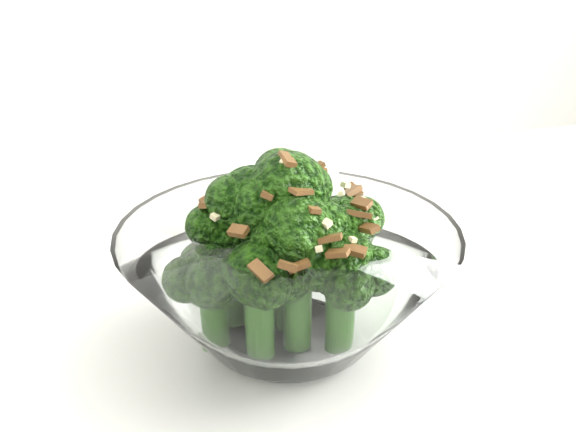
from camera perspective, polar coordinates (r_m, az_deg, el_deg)
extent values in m
cube|color=white|center=(0.48, 10.32, -14.73)|extent=(1.24, 0.86, 0.04)
cylinder|color=white|center=(0.50, 0.00, -8.64)|extent=(0.08, 0.08, 0.01)
cylinder|color=#2A5B18|center=(0.49, -4.07, -5.04)|extent=(0.02, 0.02, 0.05)
sphere|color=#275A10|center=(0.47, -4.20, -1.25)|extent=(0.04, 0.04, 0.04)
cylinder|color=#2A5B18|center=(0.48, 0.00, -3.96)|extent=(0.02, 0.02, 0.08)
sphere|color=#275A10|center=(0.46, 0.00, 1.71)|extent=(0.05, 0.05, 0.05)
cylinder|color=#2A5B18|center=(0.48, -2.39, -4.17)|extent=(0.02, 0.02, 0.07)
sphere|color=#275A10|center=(0.46, -2.49, 0.83)|extent=(0.05, 0.05, 0.05)
cylinder|color=#2A5B18|center=(0.47, -5.23, -7.30)|extent=(0.02, 0.02, 0.04)
sphere|color=#275A10|center=(0.46, -5.37, -4.32)|extent=(0.04, 0.04, 0.04)
cylinder|color=#2A5B18|center=(0.46, 3.74, -7.15)|extent=(0.02, 0.02, 0.05)
sphere|color=#275A10|center=(0.45, 3.86, -3.43)|extent=(0.04, 0.04, 0.04)
cylinder|color=#2A5B18|center=(0.46, 0.67, -5.96)|extent=(0.02, 0.02, 0.07)
sphere|color=#275A10|center=(0.44, 0.70, -1.04)|extent=(0.04, 0.04, 0.04)
cylinder|color=#2A5B18|center=(0.49, 3.68, -4.81)|extent=(0.02, 0.02, 0.05)
sphere|color=#275A10|center=(0.47, 3.80, -0.92)|extent=(0.04, 0.04, 0.04)
cylinder|color=#2A5B18|center=(0.52, 3.76, -3.94)|extent=(0.02, 0.02, 0.04)
sphere|color=#275A10|center=(0.51, 3.84, -1.10)|extent=(0.04, 0.04, 0.04)
cylinder|color=#2A5B18|center=(0.46, -2.02, -7.67)|extent=(0.02, 0.02, 0.05)
sphere|color=#275A10|center=(0.44, -2.09, -4.08)|extent=(0.04, 0.04, 0.04)
cylinder|color=#2A5B18|center=(0.52, -0.57, -3.60)|extent=(0.02, 0.02, 0.04)
sphere|color=#275A10|center=(0.51, -0.58, -0.67)|extent=(0.04, 0.04, 0.04)
cube|color=brown|center=(0.41, -0.01, -3.58)|extent=(0.01, 0.01, 0.01)
cube|color=brown|center=(0.46, -3.04, 3.03)|extent=(0.01, 0.01, 0.01)
cube|color=brown|center=(0.48, 4.50, 1.74)|extent=(0.01, 0.01, 0.01)
cube|color=brown|center=(0.50, -0.31, 2.62)|extent=(0.01, 0.01, 0.01)
cube|color=brown|center=(0.43, 0.94, 1.80)|extent=(0.01, 0.01, 0.00)
cube|color=brown|center=(0.46, 1.94, 3.42)|extent=(0.01, 0.01, 0.01)
cube|color=brown|center=(0.43, 2.92, -1.61)|extent=(0.02, 0.01, 0.01)
cube|color=brown|center=(0.44, -0.05, 4.06)|extent=(0.01, 0.02, 0.01)
cube|color=brown|center=(0.44, 5.76, -0.88)|extent=(0.01, 0.01, 0.01)
cube|color=brown|center=(0.43, 4.77, -2.44)|extent=(0.01, 0.01, 0.01)
cube|color=brown|center=(0.48, 1.28, 2.99)|extent=(0.01, 0.01, 0.01)
cube|color=brown|center=(0.45, 5.09, 0.13)|extent=(0.02, 0.01, 0.01)
cube|color=brown|center=(0.50, -1.36, 2.63)|extent=(0.02, 0.01, 0.01)
cube|color=brown|center=(0.42, 3.56, -2.65)|extent=(0.01, 0.01, 0.01)
cube|color=brown|center=(0.47, 5.60, 0.43)|extent=(0.01, 0.02, 0.01)
cube|color=brown|center=(0.47, -0.04, 3.57)|extent=(0.01, 0.01, 0.01)
cube|color=brown|center=(0.46, 2.44, 2.94)|extent=(0.01, 0.01, 0.01)
cube|color=brown|center=(0.44, 0.49, 2.55)|extent=(0.01, 0.01, 0.01)
cube|color=brown|center=(0.48, -5.69, 0.88)|extent=(0.01, 0.01, 0.01)
cube|color=brown|center=(0.42, -1.96, -3.92)|extent=(0.01, 0.02, 0.01)
cube|color=brown|center=(0.49, 1.34, 2.75)|extent=(0.01, 0.01, 0.00)
cube|color=brown|center=(0.43, 1.64, 0.66)|extent=(0.01, 0.02, 0.00)
cube|color=brown|center=(0.49, 1.26, 2.70)|extent=(0.01, 0.01, 0.01)
cube|color=brown|center=(0.48, 1.40, 3.28)|extent=(0.01, 0.02, 0.01)
cube|color=brown|center=(0.46, 5.26, 0.91)|extent=(0.01, 0.01, 0.01)
cube|color=brown|center=(0.50, -4.87, 1.30)|extent=(0.02, 0.02, 0.01)
cube|color=brown|center=(0.48, -2.17, 2.88)|extent=(0.01, 0.01, 0.01)
cube|color=brown|center=(0.49, 4.69, 1.80)|extent=(0.01, 0.01, 0.01)
cube|color=brown|center=(0.42, 0.78, -3.57)|extent=(0.01, 0.01, 0.01)
cube|color=brown|center=(0.43, -3.55, -1.07)|extent=(0.01, 0.01, 0.01)
cube|color=brown|center=(0.44, -1.42, 1.55)|extent=(0.01, 0.01, 0.01)
cube|color=brown|center=(0.46, -5.44, 0.74)|extent=(0.02, 0.01, 0.01)
cube|color=beige|center=(0.42, 2.21, -2.34)|extent=(0.01, 0.01, 0.00)
cube|color=beige|center=(0.44, 0.35, 3.53)|extent=(0.01, 0.01, 0.01)
cube|color=beige|center=(0.44, -0.29, 3.80)|extent=(0.01, 0.01, 0.00)
cube|color=beige|center=(0.47, 5.37, 1.19)|extent=(0.00, 0.00, 0.00)
cube|color=beige|center=(0.47, 4.12, 2.22)|extent=(0.01, 0.01, 0.00)
cube|color=beige|center=(0.49, -2.16, 2.65)|extent=(0.00, 0.00, 0.00)
cube|color=beige|center=(0.48, -3.30, 2.21)|extent=(0.01, 0.01, 0.01)
cube|color=beige|center=(0.46, 2.00, 3.57)|extent=(0.00, 0.00, 0.00)
cube|color=beige|center=(0.46, -4.59, 1.33)|extent=(0.01, 0.01, 0.00)
cube|color=beige|center=(0.45, 3.81, 1.61)|extent=(0.00, 0.00, 0.00)
cube|color=beige|center=(0.43, 4.64, -1.68)|extent=(0.00, 0.00, 0.00)
cube|color=beige|center=(0.49, -2.62, 2.76)|extent=(0.01, 0.01, 0.00)
cube|color=beige|center=(0.46, 6.17, -0.16)|extent=(0.00, 0.01, 0.00)
cube|color=beige|center=(0.47, 2.51, 2.90)|extent=(0.00, 0.00, 0.00)
cube|color=beige|center=(0.45, 0.43, 4.26)|extent=(0.01, 0.01, 0.01)
cube|color=beige|center=(0.44, 1.70, 2.77)|extent=(0.01, 0.01, 0.00)
cube|color=beige|center=(0.45, -5.20, -0.03)|extent=(0.01, 0.01, 0.00)
cube|color=beige|center=(0.43, 2.78, -0.53)|extent=(0.01, 0.01, 0.00)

